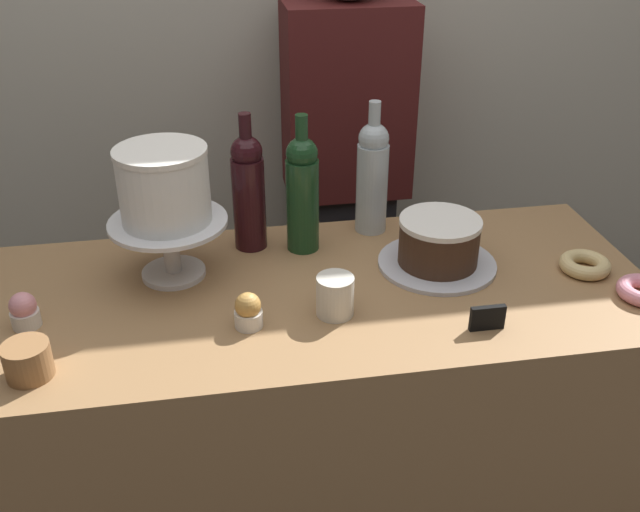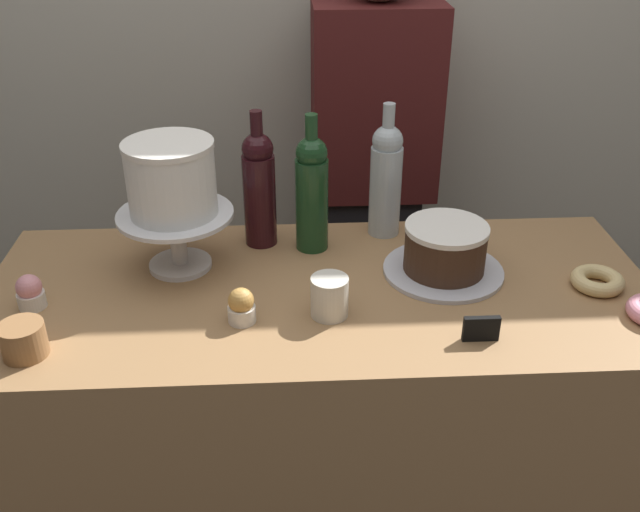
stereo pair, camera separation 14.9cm
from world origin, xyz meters
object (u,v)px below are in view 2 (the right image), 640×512
wine_bottle_clear (386,178)px  wine_bottle_green (312,191)px  white_layer_cake (171,178)px  price_sign_chalkboard (481,329)px  cupcake_strawberry (30,293)px  wine_bottle_dark_red (259,187)px  cookie_stack (23,340)px  barista_figure (372,193)px  cake_stand_pedestal (177,230)px  chocolate_round_cake (445,247)px  cupcake_caramel (241,306)px  coffee_cup_ceramic (330,297)px  donut_glazed (597,281)px

wine_bottle_clear → wine_bottle_green: bearing=-159.7°
white_layer_cake → price_sign_chalkboard: bearing=-27.3°
cupcake_strawberry → wine_bottle_dark_red: bearing=29.0°
cupcake_strawberry → cookie_stack: cupcake_strawberry is taller
wine_bottle_dark_red → wine_bottle_clear: same height
barista_figure → cake_stand_pedestal: bearing=-131.4°
price_sign_chalkboard → barista_figure: barista_figure is taller
chocolate_round_cake → wine_bottle_clear: size_ratio=0.56×
cupcake_caramel → cookie_stack: size_ratio=0.88×
cupcake_strawberry → chocolate_round_cake: bearing=6.0°
white_layer_cake → cupcake_strawberry: size_ratio=2.59×
cookie_stack → barista_figure: (0.75, 0.89, -0.12)m
white_layer_cake → cake_stand_pedestal: bearing=-166.0°
price_sign_chalkboard → coffee_cup_ceramic: (-0.28, 0.10, 0.02)m
cupcake_strawberry → barista_figure: barista_figure is taller
price_sign_chalkboard → cupcake_strawberry: bearing=169.6°
chocolate_round_cake → cupcake_strawberry: chocolate_round_cake is taller
donut_glazed → wine_bottle_clear: bearing=146.6°
cake_stand_pedestal → wine_bottle_green: size_ratio=0.78×
wine_bottle_green → white_layer_cake: bearing=-165.6°
wine_bottle_dark_red → price_sign_chalkboard: bearing=-44.7°
wine_bottle_dark_red → wine_bottle_green: bearing=-14.3°
wine_bottle_green → wine_bottle_clear: size_ratio=1.00×
wine_bottle_green → cookie_stack: (-0.55, -0.39, -0.11)m
coffee_cup_ceramic → cookie_stack: bearing=-169.9°
wine_bottle_clear → wine_bottle_dark_red: bearing=-173.3°
wine_bottle_clear → price_sign_chalkboard: 0.49m
wine_bottle_clear → barista_figure: bearing=86.6°
donut_glazed → cookie_stack: cookie_stack is taller
cake_stand_pedestal → coffee_cup_ceramic: cake_stand_pedestal is taller
chocolate_round_cake → wine_bottle_clear: bearing=118.1°
chocolate_round_cake → cupcake_caramel: (-0.44, -0.17, -0.03)m
chocolate_round_cake → barista_figure: barista_figure is taller
wine_bottle_dark_red → chocolate_round_cake: bearing=-22.2°
cake_stand_pedestal → donut_glazed: 0.92m
cupcake_strawberry → coffee_cup_ceramic: (0.61, -0.06, 0.01)m
wine_bottle_green → wine_bottle_dark_red: same height
cupcake_strawberry → white_layer_cake: bearing=27.8°
coffee_cup_ceramic → barista_figure: (0.18, 0.78, -0.13)m
wine_bottle_clear → cupcake_strawberry: (-0.76, -0.29, -0.11)m
cupcake_strawberry → donut_glazed: size_ratio=0.66×
cake_stand_pedestal → wine_bottle_dark_red: 0.22m
cupcake_caramel → price_sign_chalkboard: bearing=-10.9°
cupcake_strawberry → donut_glazed: 1.19m
white_layer_cake → cupcake_strawberry: bearing=-152.2°
cake_stand_pedestal → cookie_stack: bearing=-128.6°
cake_stand_pedestal → donut_glazed: (0.90, -0.14, -0.08)m
cake_stand_pedestal → wine_bottle_green: 0.31m
donut_glazed → coffee_cup_ceramic: (-0.58, -0.07, 0.03)m
white_layer_cake → chocolate_round_cake: white_layer_cake is taller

